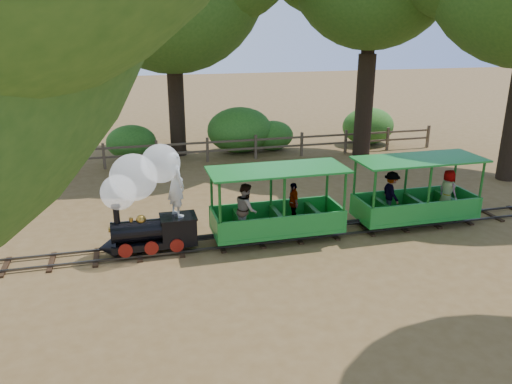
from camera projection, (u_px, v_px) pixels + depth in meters
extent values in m
plane|color=olive|center=(295.00, 237.00, 13.06)|extent=(90.00, 90.00, 0.00)
cube|color=#3F3D3A|center=(299.00, 239.00, 12.76)|extent=(22.00, 0.05, 0.05)
cube|color=#3F3D3A|center=(292.00, 230.00, 13.32)|extent=(22.00, 0.05, 0.05)
cube|color=#382314|center=(295.00, 236.00, 13.06)|extent=(0.12, 1.00, 0.05)
cube|color=#382314|center=(96.00, 257.00, 11.86)|extent=(0.12, 1.00, 0.05)
cube|color=#382314|center=(461.00, 218.00, 14.25)|extent=(0.12, 1.00, 0.05)
cube|color=black|center=(155.00, 242.00, 12.12)|extent=(2.02, 0.64, 0.17)
cylinder|color=black|center=(140.00, 230.00, 11.93)|extent=(1.29, 0.52, 0.52)
cylinder|color=black|center=(116.00, 215.00, 11.66)|extent=(0.15, 0.15, 0.40)
sphere|color=#BB852D|center=(141.00, 220.00, 11.85)|extent=(0.24, 0.24, 0.24)
cylinder|color=#BB852D|center=(131.00, 220.00, 11.79)|extent=(0.09, 0.09, 0.09)
cube|color=black|center=(179.00, 227.00, 12.15)|extent=(0.83, 0.64, 0.51)
cube|color=black|center=(178.00, 217.00, 12.06)|extent=(0.87, 0.70, 0.04)
cone|color=black|center=(107.00, 248.00, 11.86)|extent=(0.41, 0.59, 0.59)
cylinder|color=#BB852D|center=(111.00, 230.00, 11.74)|extent=(0.09, 0.13, 0.13)
cylinder|color=maroon|center=(125.00, 251.00, 11.65)|extent=(0.33, 0.06, 0.33)
cylinder|color=maroon|center=(125.00, 240.00, 12.26)|extent=(0.33, 0.06, 0.33)
cylinder|color=maroon|center=(151.00, 248.00, 11.79)|extent=(0.33, 0.06, 0.33)
cylinder|color=maroon|center=(150.00, 237.00, 12.40)|extent=(0.33, 0.06, 0.33)
cylinder|color=maroon|center=(177.00, 245.00, 11.93)|extent=(0.33, 0.06, 0.33)
cylinder|color=maroon|center=(174.00, 235.00, 12.54)|extent=(0.33, 0.06, 0.33)
sphere|color=white|center=(118.00, 192.00, 11.56)|extent=(0.83, 0.83, 0.83)
sphere|color=white|center=(134.00, 177.00, 11.59)|extent=(1.10, 1.10, 1.10)
sphere|color=white|center=(161.00, 163.00, 11.70)|extent=(0.92, 0.92, 0.92)
imported|color=silver|center=(176.00, 184.00, 11.84)|extent=(0.59, 0.68, 1.58)
cube|color=#1C822C|center=(277.00, 228.00, 12.84)|extent=(3.31, 1.27, 0.10)
cube|color=#145B1A|center=(277.00, 232.00, 12.88)|extent=(2.98, 0.49, 0.14)
cube|color=#1C822C|center=(284.00, 226.00, 12.20)|extent=(3.31, 0.06, 0.49)
cube|color=#1C822C|center=(271.00, 209.00, 13.29)|extent=(3.31, 0.06, 0.49)
cube|color=#1C822C|center=(278.00, 170.00, 12.34)|extent=(3.46, 1.41, 0.05)
cylinder|color=#145B1A|center=(220.00, 213.00, 11.69)|extent=(0.07, 0.07, 1.56)
cylinder|color=#145B1A|center=(212.00, 197.00, 12.74)|extent=(0.07, 0.07, 1.56)
cylinder|color=#145B1A|center=(344.00, 201.00, 12.44)|extent=(0.07, 0.07, 1.56)
cylinder|color=#145B1A|center=(327.00, 188.00, 13.50)|extent=(0.07, 0.07, 1.56)
cube|color=#145B1A|center=(239.00, 223.00, 12.53)|extent=(0.12, 1.07, 0.39)
cube|color=#145B1A|center=(277.00, 219.00, 12.76)|extent=(0.12, 1.07, 0.39)
cube|color=#145B1A|center=(313.00, 215.00, 13.00)|extent=(0.12, 1.07, 0.39)
cylinder|color=black|center=(240.00, 240.00, 12.31)|extent=(0.27, 0.06, 0.27)
cylinder|color=black|center=(234.00, 230.00, 12.92)|extent=(0.27, 0.06, 0.27)
cylinder|color=black|center=(320.00, 231.00, 12.82)|extent=(0.27, 0.06, 0.27)
cylinder|color=black|center=(311.00, 222.00, 13.42)|extent=(0.27, 0.06, 0.27)
imported|color=gray|center=(246.00, 209.00, 12.13)|extent=(0.52, 0.66, 1.31)
imported|color=gray|center=(293.00, 202.00, 12.97)|extent=(0.28, 0.63, 1.07)
cube|color=#1C822C|center=(414.00, 214.00, 13.79)|extent=(3.31, 1.27, 0.10)
cube|color=#145B1A|center=(413.00, 218.00, 13.82)|extent=(2.98, 0.49, 0.14)
cube|color=#1C822C|center=(427.00, 211.00, 13.15)|extent=(3.31, 0.06, 0.49)
cube|color=#1C822C|center=(404.00, 197.00, 14.24)|extent=(3.31, 0.06, 0.49)
cube|color=#1C822C|center=(420.00, 159.00, 13.29)|extent=(3.46, 1.41, 0.05)
cylinder|color=#145B1A|center=(374.00, 199.00, 12.63)|extent=(0.07, 0.07, 1.56)
cylinder|color=#145B1A|center=(354.00, 185.00, 13.69)|extent=(0.07, 0.07, 1.56)
cylinder|color=#145B1A|center=(481.00, 189.00, 13.39)|extent=(0.07, 0.07, 1.56)
cylinder|color=#145B1A|center=(454.00, 177.00, 14.44)|extent=(0.07, 0.07, 1.56)
cube|color=#145B1A|center=(382.00, 209.00, 13.47)|extent=(0.12, 1.07, 0.39)
cube|color=#145B1A|center=(415.00, 206.00, 13.71)|extent=(0.12, 1.07, 0.39)
cube|color=#145B1A|center=(446.00, 202.00, 13.95)|extent=(0.12, 1.07, 0.39)
cylinder|color=black|center=(385.00, 225.00, 13.25)|extent=(0.27, 0.06, 0.27)
cylinder|color=black|center=(373.00, 216.00, 13.86)|extent=(0.27, 0.06, 0.27)
cylinder|color=black|center=(454.00, 217.00, 13.76)|extent=(0.27, 0.06, 0.27)
cylinder|color=black|center=(440.00, 209.00, 14.37)|extent=(0.27, 0.06, 0.27)
imported|color=gray|center=(391.00, 192.00, 13.57)|extent=(0.47, 0.77, 1.16)
imported|color=gray|center=(448.00, 191.00, 13.70)|extent=(0.48, 0.64, 1.18)
cylinder|color=#2D2116|center=(177.00, 110.00, 20.69)|extent=(0.66, 0.66, 3.82)
cylinder|color=#2D2116|center=(173.00, 34.00, 19.73)|extent=(0.50, 0.50, 2.18)
cylinder|color=#2D2116|center=(364.00, 106.00, 20.59)|extent=(0.72, 0.72, 4.16)
cylinder|color=#2D2116|center=(370.00, 22.00, 19.54)|extent=(0.54, 0.54, 2.38)
cube|color=brown|center=(48.00, 160.00, 18.57)|extent=(0.10, 0.10, 1.00)
cube|color=brown|center=(104.00, 156.00, 19.05)|extent=(0.10, 0.10, 1.00)
cube|color=brown|center=(157.00, 153.00, 19.52)|extent=(0.10, 0.10, 1.00)
cube|color=brown|center=(208.00, 150.00, 20.00)|extent=(0.10, 0.10, 1.00)
cube|color=brown|center=(256.00, 147.00, 20.48)|extent=(0.10, 0.10, 1.00)
cube|color=brown|center=(302.00, 144.00, 20.95)|extent=(0.10, 0.10, 1.00)
cube|color=brown|center=(346.00, 141.00, 21.43)|extent=(0.10, 0.10, 1.00)
cube|color=brown|center=(388.00, 139.00, 21.91)|extent=(0.10, 0.10, 1.00)
cube|color=brown|center=(428.00, 136.00, 22.38)|extent=(0.10, 0.10, 1.00)
cube|color=brown|center=(232.00, 141.00, 20.14)|extent=(18.00, 0.06, 0.08)
cube|color=brown|center=(232.00, 150.00, 20.25)|extent=(18.00, 0.06, 0.08)
ellipsoid|color=#2D6B1E|center=(131.00, 142.00, 20.43)|extent=(2.02, 1.56, 1.40)
ellipsoid|color=#2D6B1E|center=(240.00, 130.00, 21.43)|extent=(2.81, 2.16, 1.94)
ellipsoid|color=#2D6B1E|center=(272.00, 136.00, 21.88)|extent=(1.87, 1.44, 1.29)
ellipsoid|color=#2D6B1E|center=(368.00, 126.00, 22.91)|extent=(2.43, 1.87, 1.68)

